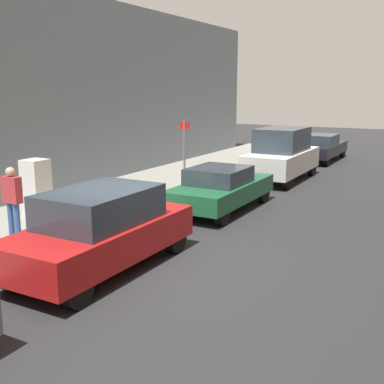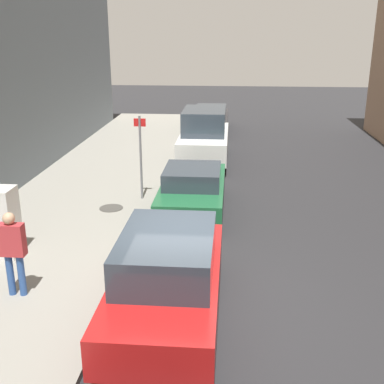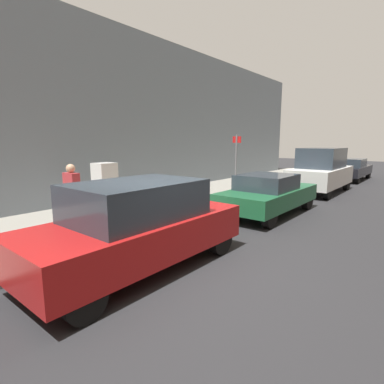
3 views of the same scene
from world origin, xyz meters
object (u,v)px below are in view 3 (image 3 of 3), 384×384
object	(u,v)px
parked_suv_red	(137,225)
parked_van_white	(321,171)
discarded_refrigerator	(105,188)
pedestrian_walking_far	(72,191)
parked_sedan_green	(268,194)
street_sign_post	(236,165)
parked_sedan_dark	(350,169)

from	to	relation	value
parked_suv_red	parked_van_white	size ratio (longest dim) A/B	0.96
discarded_refrigerator	parked_suv_red	bearing A→B (deg)	-27.27
discarded_refrigerator	pedestrian_walking_far	xyz separation A→B (m)	(1.04, -1.74, 0.20)
discarded_refrigerator	parked_van_white	size ratio (longest dim) A/B	0.35
discarded_refrigerator	parked_suv_red	world-z (taller)	discarded_refrigerator
discarded_refrigerator	parked_sedan_green	size ratio (longest dim) A/B	0.38
parked_suv_red	pedestrian_walking_far	bearing A→B (deg)	172.83
discarded_refrigerator	parked_sedan_green	world-z (taller)	discarded_refrigerator
discarded_refrigerator	street_sign_post	world-z (taller)	street_sign_post
discarded_refrigerator	street_sign_post	xyz separation A→B (m)	(2.46, 4.23, 0.64)
pedestrian_walking_far	parked_van_white	bearing A→B (deg)	-58.27
pedestrian_walking_far	parked_sedan_green	size ratio (longest dim) A/B	0.40
street_sign_post	pedestrian_walking_far	distance (m)	6.15
street_sign_post	parked_van_white	distance (m)	5.46
street_sign_post	parked_sedan_dark	size ratio (longest dim) A/B	0.55
street_sign_post	parked_van_white	world-z (taller)	street_sign_post
parked_suv_red	parked_sedan_green	world-z (taller)	parked_suv_red
parked_suv_red	parked_sedan_green	xyz separation A→B (m)	(-0.00, 5.76, -0.16)
discarded_refrigerator	parked_sedan_dark	size ratio (longest dim) A/B	0.35
parked_suv_red	parked_sedan_dark	bearing A→B (deg)	90.00
pedestrian_walking_far	parked_van_white	world-z (taller)	parked_van_white
parked_suv_red	parked_sedan_dark	world-z (taller)	parked_suv_red
parked_sedan_dark	parked_suv_red	bearing A→B (deg)	-90.00
parked_van_white	pedestrian_walking_far	bearing A→B (deg)	-105.47
street_sign_post	parked_sedan_green	bearing A→B (deg)	-19.83
discarded_refrigerator	parked_van_white	bearing A→B (deg)	66.35
parked_suv_red	parked_van_white	xyz separation A→B (m)	(-0.00, 11.53, 0.20)
parked_suv_red	parked_sedan_green	bearing A→B (deg)	90.00
street_sign_post	discarded_refrigerator	bearing A→B (deg)	-120.22
discarded_refrigerator	street_sign_post	distance (m)	4.94
parked_suv_red	parked_van_white	world-z (taller)	parked_van_white
street_sign_post	parked_sedan_dark	world-z (taller)	street_sign_post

